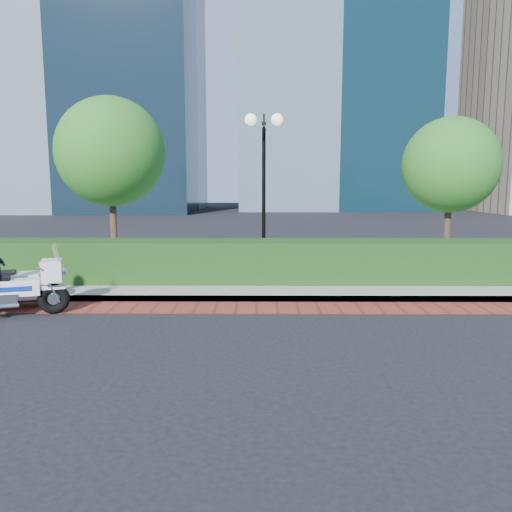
{
  "coord_description": "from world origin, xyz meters",
  "views": [
    {
      "loc": [
        0.89,
        -8.41,
        2.5
      ],
      "look_at": [
        0.81,
        2.0,
        1.0
      ],
      "focal_mm": 35.0,
      "sensor_mm": 36.0,
      "label": 1
    }
  ],
  "objects_px": {
    "tree_b": "(111,152)",
    "tree_c": "(451,165)",
    "police_motorcycle": "(4,282)",
    "lamppost": "(264,167)"
  },
  "relations": [
    {
      "from": "police_motorcycle",
      "to": "lamppost",
      "type": "bearing_deg",
      "value": 21.21
    },
    {
      "from": "lamppost",
      "to": "tree_c",
      "type": "bearing_deg",
      "value": 13.3
    },
    {
      "from": "tree_c",
      "to": "police_motorcycle",
      "type": "bearing_deg",
      "value": -152.63
    },
    {
      "from": "tree_c",
      "to": "police_motorcycle",
      "type": "xyz_separation_m",
      "value": [
        -10.57,
        -5.47,
        -2.43
      ]
    },
    {
      "from": "lamppost",
      "to": "tree_c",
      "type": "xyz_separation_m",
      "value": [
        5.5,
        1.3,
        0.09
      ]
    },
    {
      "from": "tree_b",
      "to": "tree_c",
      "type": "distance_m",
      "value": 10.01
    },
    {
      "from": "tree_b",
      "to": "police_motorcycle",
      "type": "bearing_deg",
      "value": -95.9
    },
    {
      "from": "tree_c",
      "to": "lamppost",
      "type": "bearing_deg",
      "value": -166.7
    },
    {
      "from": "tree_b",
      "to": "tree_c",
      "type": "relative_size",
      "value": 1.14
    },
    {
      "from": "lamppost",
      "to": "police_motorcycle",
      "type": "height_order",
      "value": "lamppost"
    }
  ]
}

